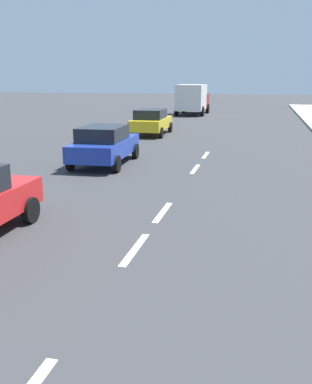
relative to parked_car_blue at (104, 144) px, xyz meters
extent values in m
plane|color=#38383A|center=(3.73, -0.03, -0.84)|extent=(160.00, 160.00, 0.00)
cube|color=white|center=(3.73, -8.47, -0.84)|extent=(0.16, 1.80, 0.01)
cube|color=white|center=(3.73, -5.84, -0.84)|extent=(0.16, 1.80, 0.01)
cube|color=white|center=(3.73, -0.08, -0.84)|extent=(0.16, 1.80, 0.01)
cube|color=white|center=(3.73, 3.18, -0.84)|extent=(0.16, 1.80, 0.01)
cylinder|color=black|center=(0.79, -7.42, -0.52)|extent=(0.19, 0.64, 0.64)
cube|color=#1E389E|center=(0.00, 0.06, -0.15)|extent=(2.02, 4.43, 0.64)
cube|color=black|center=(0.01, -0.16, 0.45)|extent=(1.71, 2.33, 0.56)
cylinder|color=black|center=(-0.98, 1.50, -0.52)|extent=(0.21, 0.65, 0.64)
cylinder|color=black|center=(0.85, 1.58, -0.52)|extent=(0.21, 0.65, 0.64)
cylinder|color=black|center=(-0.85, -1.46, -0.52)|extent=(0.21, 0.65, 0.64)
cylinder|color=black|center=(0.98, -1.38, -0.52)|extent=(0.21, 0.65, 0.64)
cube|color=gold|center=(-0.48, 9.74, -0.15)|extent=(1.95, 4.43, 0.64)
cube|color=black|center=(-0.48, 9.52, 0.45)|extent=(1.68, 2.32, 0.56)
cylinder|color=black|center=(-1.44, 11.21, -0.52)|extent=(0.20, 0.64, 0.64)
cylinder|color=black|center=(0.40, 11.26, -0.52)|extent=(0.20, 0.64, 0.64)
cylinder|color=black|center=(-1.37, 8.23, -0.52)|extent=(0.20, 0.64, 0.64)
cylinder|color=black|center=(0.47, 8.27, -0.52)|extent=(0.20, 0.64, 0.64)
cube|color=maroon|center=(-0.36, 27.60, 0.36)|extent=(2.40, 2.34, 1.40)
cube|color=silver|center=(-0.36, 24.61, 0.81)|extent=(2.40, 4.16, 2.30)
cylinder|color=black|center=(-1.56, 27.47, -0.39)|extent=(0.28, 0.90, 0.90)
cylinder|color=black|center=(0.84, 27.47, -0.39)|extent=(0.28, 0.90, 0.90)
cylinder|color=black|center=(-1.56, 23.57, -0.39)|extent=(0.28, 0.90, 0.90)
cylinder|color=black|center=(0.84, 23.57, -0.39)|extent=(0.28, 0.90, 0.90)
camera|label=1|loc=(6.12, -16.56, 2.60)|focal=40.81mm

